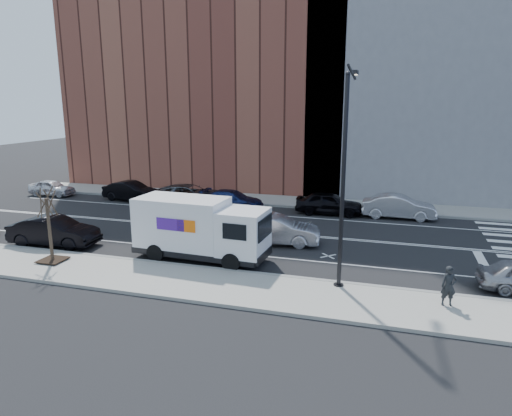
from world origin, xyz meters
The scene contains 20 objects.
ground centered at (0.00, 0.00, 0.00)m, with size 120.00×120.00×0.00m, color black.
sidewalk_near centered at (0.00, -8.80, 0.07)m, with size 44.00×3.60×0.15m, color gray.
sidewalk_far centered at (0.00, 8.80, 0.07)m, with size 44.00×3.60×0.15m, color gray.
curb_near centered at (0.00, -7.00, 0.08)m, with size 44.00×0.25×0.17m, color gray.
curb_far centered at (0.00, 7.00, 0.08)m, with size 44.00×0.25×0.17m, color gray.
road_markings centered at (0.00, 0.00, 0.00)m, with size 40.00×8.60×0.01m, color white, non-canonical shape.
bldg_brick centered at (-8.00, 15.60, 11.00)m, with size 26.00×10.00×22.00m, color brown.
bldg_concrete centered at (12.00, 15.60, 13.00)m, with size 20.00×10.00×26.00m, color slate.
streetlight centered at (7.00, -6.91, 5.08)m, with size 0.44×4.02×9.34m.
street_tree centered at (-7.00, -8.40, 1.45)m, with size 1.20×1.20×3.75m.
fedex_van centered at (-0.23, -5.60, 1.65)m, with size 7.00×2.73×3.15m.
far_parked_a centered at (-18.83, 5.63, 0.68)m, with size 1.60×3.98×1.35m, color silver.
far_parked_b centered at (-11.20, 5.77, 0.78)m, with size 1.66×4.75×1.56m, color black.
far_parked_c centered at (-5.89, 5.44, 0.82)m, with size 2.72×5.89×1.64m, color #56595F.
far_parked_d centered at (-2.40, 5.47, 0.69)m, with size 1.94×4.77×1.38m, color navy.
far_parked_e centered at (4.79, 5.82, 0.81)m, with size 1.90×4.73×1.61m, color black.
far_parked_f centered at (9.55, 6.05, 0.81)m, with size 1.72×4.93×1.63m, color silver.
driving_sedan centered at (2.79, -2.00, 0.83)m, with size 1.75×5.02×1.65m, color #B7B7BC.
near_parked_rear_a centered at (-8.99, -5.84, 0.82)m, with size 1.74×5.00×1.65m, color black.
pedestrian centered at (11.29, -8.19, 0.95)m, with size 0.58×0.38×1.60m, color black.
Camera 1 is at (8.82, -26.10, 7.95)m, focal length 32.00 mm.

